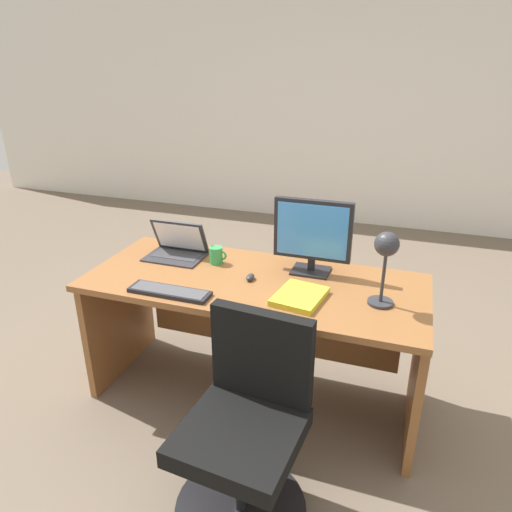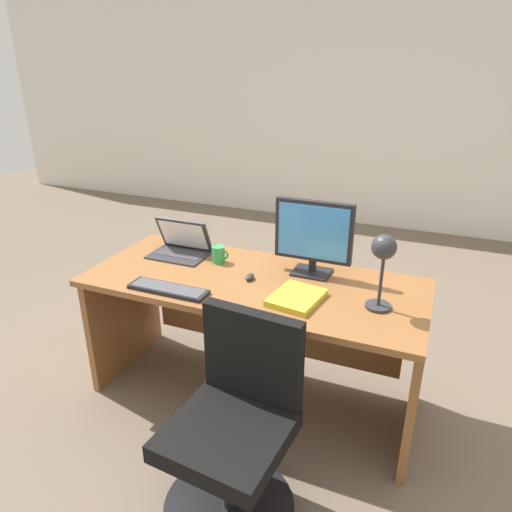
{
  "view_description": "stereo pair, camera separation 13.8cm",
  "coord_description": "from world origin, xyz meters",
  "px_view_note": "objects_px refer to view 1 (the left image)",
  "views": [
    {
      "loc": [
        0.72,
        -2.07,
        1.8
      ],
      "look_at": [
        0.0,
        0.04,
        0.86
      ],
      "focal_mm": 32.84,
      "sensor_mm": 36.0,
      "label": 1
    },
    {
      "loc": [
        0.85,
        -2.02,
        1.8
      ],
      "look_at": [
        0.0,
        0.04,
        0.86
      ],
      "focal_mm": 32.84,
      "sensor_mm": 36.0,
      "label": 2
    }
  ],
  "objects_px": {
    "coffee_mug": "(217,255)",
    "monitor": "(313,233)",
    "desk_lamp": "(386,254)",
    "desk": "(257,311)",
    "keyboard": "(170,292)",
    "office_chair": "(246,439)",
    "laptop": "(178,245)",
    "mouse": "(250,277)",
    "book": "(300,296)"
  },
  "relations": [
    {
      "from": "mouse",
      "to": "desk_lamp",
      "type": "xyz_separation_m",
      "value": [
        0.66,
        -0.07,
        0.25
      ]
    },
    {
      "from": "monitor",
      "to": "laptop",
      "type": "xyz_separation_m",
      "value": [
        -0.78,
        -0.02,
        -0.16
      ]
    },
    {
      "from": "desk",
      "to": "monitor",
      "type": "xyz_separation_m",
      "value": [
        0.26,
        0.14,
        0.44
      ]
    },
    {
      "from": "coffee_mug",
      "to": "monitor",
      "type": "bearing_deg",
      "value": 6.31
    },
    {
      "from": "laptop",
      "to": "monitor",
      "type": "bearing_deg",
      "value": 1.71
    },
    {
      "from": "office_chair",
      "to": "mouse",
      "type": "bearing_deg",
      "value": 107.88
    },
    {
      "from": "keyboard",
      "to": "mouse",
      "type": "bearing_deg",
      "value": 40.31
    },
    {
      "from": "monitor",
      "to": "mouse",
      "type": "distance_m",
      "value": 0.4
    },
    {
      "from": "monitor",
      "to": "keyboard",
      "type": "distance_m",
      "value": 0.79
    },
    {
      "from": "monitor",
      "to": "desk_lamp",
      "type": "relative_size",
      "value": 1.12
    },
    {
      "from": "monitor",
      "to": "desk_lamp",
      "type": "xyz_separation_m",
      "value": [
        0.39,
        -0.27,
        0.04
      ]
    },
    {
      "from": "laptop",
      "to": "office_chair",
      "type": "distance_m",
      "value": 1.21
    },
    {
      "from": "book",
      "to": "coffee_mug",
      "type": "height_order",
      "value": "coffee_mug"
    },
    {
      "from": "desk_lamp",
      "to": "monitor",
      "type": "bearing_deg",
      "value": 145.39
    },
    {
      "from": "keyboard",
      "to": "monitor",
      "type": "bearing_deg",
      "value": 38.29
    },
    {
      "from": "keyboard",
      "to": "book",
      "type": "distance_m",
      "value": 0.63
    },
    {
      "from": "desk",
      "to": "book",
      "type": "height_order",
      "value": "book"
    },
    {
      "from": "laptop",
      "to": "office_chair",
      "type": "relative_size",
      "value": 0.38
    },
    {
      "from": "keyboard",
      "to": "coffee_mug",
      "type": "relative_size",
      "value": 4.13
    },
    {
      "from": "desk_lamp",
      "to": "coffee_mug",
      "type": "xyz_separation_m",
      "value": [
        -0.91,
        0.21,
        -0.22
      ]
    },
    {
      "from": "desk",
      "to": "coffee_mug",
      "type": "relative_size",
      "value": 17.6
    },
    {
      "from": "desk",
      "to": "desk_lamp",
      "type": "bearing_deg",
      "value": -11.04
    },
    {
      "from": "monitor",
      "to": "mouse",
      "type": "xyz_separation_m",
      "value": [
        -0.28,
        -0.2,
        -0.21
      ]
    },
    {
      "from": "desk_lamp",
      "to": "coffee_mug",
      "type": "bearing_deg",
      "value": 167.05
    },
    {
      "from": "laptop",
      "to": "desk_lamp",
      "type": "distance_m",
      "value": 1.21
    },
    {
      "from": "desk",
      "to": "mouse",
      "type": "xyz_separation_m",
      "value": [
        -0.02,
        -0.06,
        0.23
      ]
    },
    {
      "from": "monitor",
      "to": "book",
      "type": "relative_size",
      "value": 1.4
    },
    {
      "from": "desk_lamp",
      "to": "office_chair",
      "type": "distance_m",
      "value": 0.99
    },
    {
      "from": "keyboard",
      "to": "desk_lamp",
      "type": "distance_m",
      "value": 1.04
    },
    {
      "from": "coffee_mug",
      "to": "office_chair",
      "type": "distance_m",
      "value": 1.04
    },
    {
      "from": "desk",
      "to": "desk_lamp",
      "type": "xyz_separation_m",
      "value": [
        0.65,
        -0.13,
        0.48
      ]
    },
    {
      "from": "monitor",
      "to": "keyboard",
      "type": "relative_size",
      "value": 0.99
    },
    {
      "from": "mouse",
      "to": "book",
      "type": "relative_size",
      "value": 0.24
    },
    {
      "from": "mouse",
      "to": "coffee_mug",
      "type": "distance_m",
      "value": 0.29
    },
    {
      "from": "keyboard",
      "to": "office_chair",
      "type": "bearing_deg",
      "value": -37.13
    },
    {
      "from": "mouse",
      "to": "desk_lamp",
      "type": "height_order",
      "value": "desk_lamp"
    },
    {
      "from": "mouse",
      "to": "office_chair",
      "type": "height_order",
      "value": "office_chair"
    },
    {
      "from": "monitor",
      "to": "office_chair",
      "type": "xyz_separation_m",
      "value": [
        -0.05,
        -0.88,
        -0.6
      ]
    },
    {
      "from": "monitor",
      "to": "desk_lamp",
      "type": "distance_m",
      "value": 0.47
    },
    {
      "from": "desk",
      "to": "office_chair",
      "type": "bearing_deg",
      "value": -74.62
    },
    {
      "from": "mouse",
      "to": "monitor",
      "type": "bearing_deg",
      "value": 35.77
    },
    {
      "from": "desk",
      "to": "keyboard",
      "type": "xyz_separation_m",
      "value": [
        -0.34,
        -0.33,
        0.23
      ]
    },
    {
      "from": "mouse",
      "to": "desk_lamp",
      "type": "relative_size",
      "value": 0.19
    },
    {
      "from": "monitor",
      "to": "desk",
      "type": "bearing_deg",
      "value": -151.23
    },
    {
      "from": "laptop",
      "to": "mouse",
      "type": "height_order",
      "value": "laptop"
    },
    {
      "from": "monitor",
      "to": "coffee_mug",
      "type": "bearing_deg",
      "value": -173.69
    },
    {
      "from": "book",
      "to": "laptop",
      "type": "bearing_deg",
      "value": 159.66
    },
    {
      "from": "coffee_mug",
      "to": "desk_lamp",
      "type": "bearing_deg",
      "value": -12.95
    },
    {
      "from": "keyboard",
      "to": "desk_lamp",
      "type": "bearing_deg",
      "value": 11.67
    },
    {
      "from": "desk",
      "to": "monitor",
      "type": "height_order",
      "value": "monitor"
    }
  ]
}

